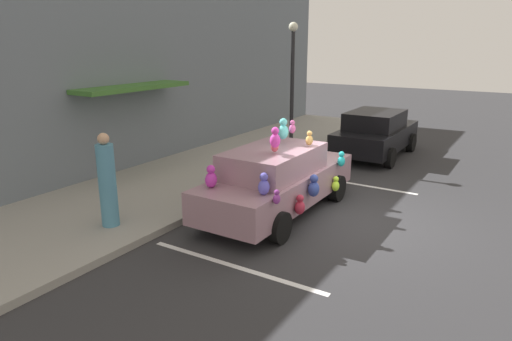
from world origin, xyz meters
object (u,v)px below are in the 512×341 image
object	(u,v)px
street_lamp_post	(292,78)
plush_covered_car	(277,179)
pedestrian_near_shopfront	(107,183)
teddy_bear_on_sidewalk	(268,154)
parked_sedan_behind	(376,133)

from	to	relation	value
street_lamp_post	plush_covered_car	bearing A→B (deg)	-156.03
street_lamp_post	pedestrian_near_shopfront	size ratio (longest dim) A/B	2.17
teddy_bear_on_sidewalk	pedestrian_near_shopfront	distance (m)	5.76
plush_covered_car	teddy_bear_on_sidewalk	distance (m)	3.58
parked_sedan_behind	teddy_bear_on_sidewalk	xyz separation A→B (m)	(-3.46, 2.16, -0.29)
parked_sedan_behind	teddy_bear_on_sidewalk	bearing A→B (deg)	147.95
plush_covered_car	pedestrian_near_shopfront	bearing A→B (deg)	139.27
pedestrian_near_shopfront	teddy_bear_on_sidewalk	bearing A→B (deg)	-3.85
parked_sedan_behind	street_lamp_post	distance (m)	3.57
parked_sedan_behind	teddy_bear_on_sidewalk	distance (m)	4.09
plush_covered_car	teddy_bear_on_sidewalk	xyz separation A→B (m)	(2.97, 1.98, -0.30)
parked_sedan_behind	street_lamp_post	world-z (taller)	street_lamp_post
street_lamp_post	pedestrian_near_shopfront	bearing A→B (deg)	175.85
plush_covered_car	pedestrian_near_shopfront	size ratio (longest dim) A/B	2.42
pedestrian_near_shopfront	plush_covered_car	bearing A→B (deg)	-40.73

